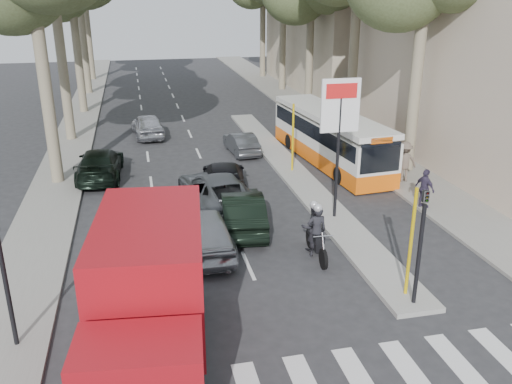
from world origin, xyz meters
The scene contains 19 objects.
ground centered at (0.00, 0.00, 0.00)m, with size 120.00×120.00×0.00m, color #28282B.
sidewalk_right centered at (8.60, 25.00, 0.06)m, with size 3.20×70.00×0.12m, color gray.
median_left centered at (-8.00, 28.00, 0.06)m, with size 2.40×64.00×0.12m, color gray.
traffic_island centered at (3.25, 11.00, 0.08)m, with size 1.50×26.00×0.16m, color gray.
billboard centered at (3.25, 5.00, 3.70)m, with size 1.50×12.10×5.60m.
traffic_light_island centered at (3.25, -1.50, 2.49)m, with size 0.16×0.41×3.60m.
traffic_light_left centered at (-7.60, -1.00, 2.49)m, with size 0.16×0.41×3.60m.
silver_hatchback centered at (-2.15, 3.46, 0.77)m, with size 1.82×4.53×1.54m, color #A4A6AC.
dark_hatchback centered at (-0.50, 5.00, 0.74)m, with size 1.56×4.47×1.47m, color black.
queue_car_a centered at (-1.10, 7.31, 0.76)m, with size 2.51×5.44×1.51m, color #54575C.
queue_car_b centered at (-0.50, 9.18, 0.68)m, with size 1.90×4.67×1.35m, color black.
queue_car_c centered at (-3.50, 19.82, 0.72)m, with size 1.71×4.24×1.45m, color #B0B2B8.
queue_car_d centered at (1.45, 15.00, 0.59)m, with size 1.26×3.60×1.19m, color #45484C.
queue_car_e centered at (-6.05, 12.33, 0.72)m, with size 2.02×4.96×1.44m, color black.
red_truck centered at (-4.18, -2.28, 1.86)m, with size 3.16×6.80×3.51m.
city_bus centered at (5.67, 12.36, 1.43)m, with size 3.21×10.45×2.71m.
motorcycle centered at (1.51, 2.32, 0.90)m, with size 0.85×2.33×1.98m.
pedestrian_near centered at (7.20, 5.14, 0.95)m, with size 0.97×0.48×1.66m, color #382F47.
pedestrian_far centered at (7.94, 8.39, 1.07)m, with size 1.23×0.55×1.91m, color brown.
Camera 1 is at (-4.17, -13.69, 8.64)m, focal length 38.00 mm.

